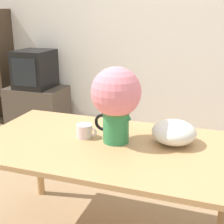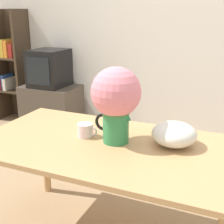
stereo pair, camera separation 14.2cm
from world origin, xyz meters
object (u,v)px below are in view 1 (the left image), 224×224
object	(u,v)px
flower_vase	(116,99)
white_bowl	(174,132)
coffee_mug	(85,131)
tv_set	(35,69)

from	to	relation	value
flower_vase	white_bowl	size ratio (longest dim) A/B	1.72
coffee_mug	white_bowl	xyz separation A→B (m)	(0.54, 0.09, 0.03)
flower_vase	white_bowl	distance (m)	0.40
coffee_mug	tv_set	xyz separation A→B (m)	(-1.35, 1.57, 0.05)
flower_vase	coffee_mug	bearing A→B (deg)	-179.52
coffee_mug	tv_set	size ratio (longest dim) A/B	0.29
flower_vase	tv_set	size ratio (longest dim) A/B	1.00
flower_vase	tv_set	world-z (taller)	flower_vase
coffee_mug	tv_set	world-z (taller)	tv_set
coffee_mug	white_bowl	distance (m)	0.55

